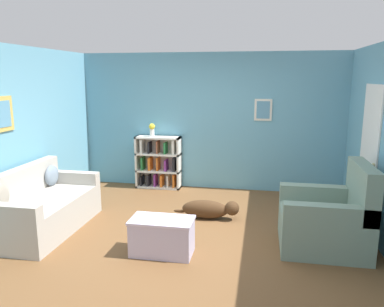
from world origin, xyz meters
name	(u,v)px	position (x,y,z in m)	size (l,w,h in m)	color
ground_plane	(187,232)	(0.00, 0.00, 0.00)	(14.00, 14.00, 0.00)	brown
wall_back	(210,122)	(0.00, 2.25, 1.30)	(5.60, 0.13, 2.60)	#609EB7
wall_left	(16,136)	(-2.55, 0.00, 1.30)	(0.13, 5.00, 2.60)	#609EB7
couch	(42,208)	(-2.04, -0.30, 0.32)	(0.88, 1.76, 0.89)	#ADA89E
bookshelf	(159,163)	(-0.97, 2.05, 0.50)	(0.87, 0.29, 1.02)	silver
recliner_chair	(329,220)	(1.86, -0.13, 0.37)	(1.05, 0.99, 1.11)	gray
coffee_table	(162,235)	(-0.17, -0.70, 0.24)	(0.77, 0.43, 0.45)	#BCB2D1
dog	(209,209)	(0.24, 0.57, 0.15)	(1.03, 0.26, 0.30)	#472D19
vase	(152,129)	(-1.09, 2.03, 1.16)	(0.12, 0.12, 0.25)	silver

